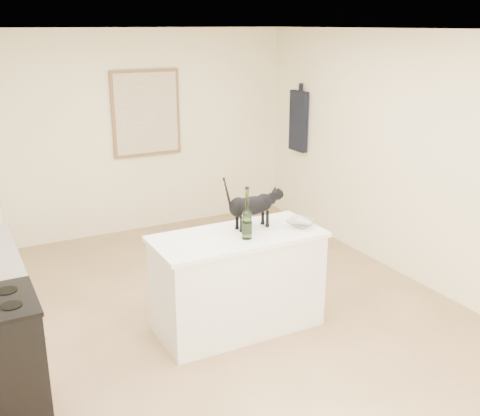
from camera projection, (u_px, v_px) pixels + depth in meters
name	position (u px, v px, depth m)	size (l,w,h in m)	color
floor	(218.00, 319.00, 5.34)	(5.50, 5.50, 0.00)	tan
ceiling	(215.00, 29.00, 4.54)	(5.50, 5.50, 0.00)	white
wall_back	(124.00, 134.00, 7.26)	(4.50, 4.50, 0.00)	#F6E6BE
wall_front	(473.00, 330.00, 2.63)	(4.50, 4.50, 0.00)	#F6E6BE
wall_right	(411.00, 159.00, 5.94)	(5.50, 5.50, 0.00)	#F6E6BE
island_base	(238.00, 284.00, 5.09)	(1.44, 0.67, 0.86)	white
island_top	(238.00, 237.00, 4.95)	(1.50, 0.70, 0.04)	white
artwork_frame	(146.00, 113.00, 7.29)	(0.90, 0.03, 1.10)	brown
artwork_canvas	(147.00, 113.00, 7.27)	(0.82, 0.00, 1.02)	beige
hanging_garment	(299.00, 121.00, 7.61)	(0.08, 0.34, 0.80)	black
black_cat	(252.00, 208.00, 5.04)	(0.54, 0.16, 0.37)	black
wine_bottle	(247.00, 216.00, 4.79)	(0.09, 0.09, 0.40)	#355722
glass_bowl	(302.00, 223.00, 5.12)	(0.25, 0.25, 0.06)	silver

